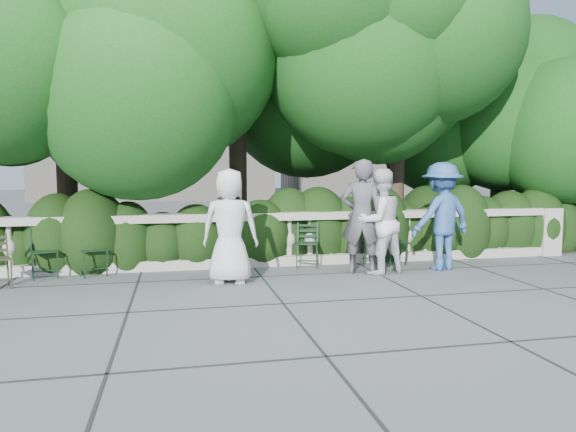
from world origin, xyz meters
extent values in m
plane|color=#505357|center=(0.00, 0.00, 0.00)|extent=(90.00, 90.00, 0.00)
cube|color=#9E998E|center=(0.00, 1.80, 0.09)|extent=(12.00, 0.32, 0.18)
cube|color=#9E998E|center=(0.00, 1.80, 0.93)|extent=(12.00, 0.36, 0.14)
cube|color=#9E998E|center=(5.78, 1.80, 0.50)|extent=(0.44, 0.44, 1.00)
cylinder|color=#3F3023|center=(-4.00, 3.40, 1.40)|extent=(0.40, 0.40, 2.80)
ellipsoid|color=#0F370F|center=(-4.00, 2.96, 3.68)|extent=(5.28, 5.28, 3.96)
cylinder|color=#3F3023|center=(-0.50, 4.00, 1.70)|extent=(0.40, 0.40, 3.40)
ellipsoid|color=#0F370F|center=(-0.50, 3.48, 4.44)|extent=(6.24, 6.24, 4.68)
cylinder|color=#3F3023|center=(3.00, 3.30, 1.50)|extent=(0.40, 0.40, 3.00)
ellipsoid|color=#0F370F|center=(3.00, 2.84, 3.92)|extent=(5.52, 5.52, 4.14)
cylinder|color=#3F3023|center=(6.00, 3.80, 1.30)|extent=(0.40, 0.40, 2.60)
ellipsoid|color=#0F370F|center=(6.00, 3.40, 3.40)|extent=(4.80, 4.80, 3.60)
imported|color=silver|center=(-1.06, 0.46, 0.91)|extent=(0.99, 0.75, 1.81)
imported|color=#47464C|center=(1.23, 0.71, 0.99)|extent=(0.84, 0.70, 1.97)
imported|color=silver|center=(1.54, 0.65, 0.91)|extent=(1.03, 0.90, 1.81)
imported|color=#305791|center=(2.77, 0.77, 0.96)|extent=(1.38, 1.01, 1.93)
camera|label=1|loc=(-1.87, -7.58, 1.78)|focal=32.00mm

